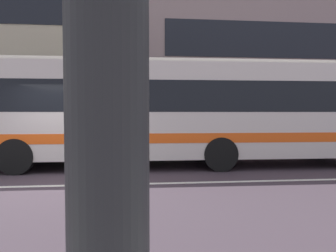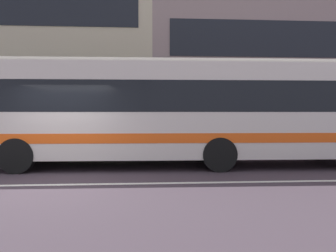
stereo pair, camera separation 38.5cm
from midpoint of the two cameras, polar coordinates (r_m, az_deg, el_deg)
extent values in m
plane|color=#3F333C|center=(8.02, -19.65, -10.04)|extent=(160.00, 160.00, 0.00)
cube|color=silver|center=(8.02, -19.65, -10.01)|extent=(60.00, 0.16, 0.01)
cube|color=#1F5417|center=(15.10, -25.20, -2.11)|extent=(12.93, 1.10, 1.16)
cube|color=#BCAF94|center=(24.95, -24.89, 13.21)|extent=(18.43, 11.96, 12.94)
cube|color=gray|center=(26.04, 24.14, 9.36)|extent=(23.12, 11.96, 9.89)
cube|color=beige|center=(10.20, 4.97, 2.71)|extent=(12.06, 2.67, 2.83)
cube|color=black|center=(10.21, 4.98, 5.09)|extent=(11.34, 2.68, 0.90)
cube|color=#EF5516|center=(10.23, 4.95, -1.65)|extent=(11.82, 2.69, 0.28)
cube|color=beige|center=(10.31, 5.00, 10.92)|extent=(11.57, 2.27, 0.12)
cylinder|color=black|center=(9.77, -24.71, -4.92)|extent=(1.00, 0.30, 1.00)
cylinder|color=black|center=(11.88, -20.62, -3.58)|extent=(1.00, 0.30, 1.00)
cylinder|color=black|center=(9.31, 10.48, -5.10)|extent=(1.00, 0.30, 1.00)
cylinder|color=black|center=(11.50, 7.91, -3.64)|extent=(1.00, 0.30, 1.00)
cylinder|color=black|center=(12.98, 26.75, -3.19)|extent=(1.00, 0.30, 1.00)
camera|label=1|loc=(0.19, -88.91, 0.05)|focal=33.64mm
camera|label=2|loc=(0.19, 91.09, -0.05)|focal=33.64mm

